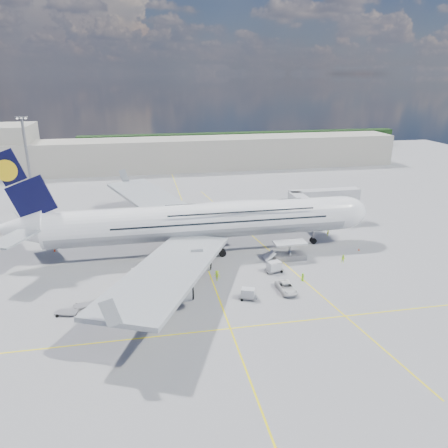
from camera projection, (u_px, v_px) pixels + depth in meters
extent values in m
plane|color=gray|center=(209.00, 271.00, 82.87)|extent=(300.00, 300.00, 0.00)
cube|color=#FBEB0D|center=(209.00, 271.00, 82.87)|extent=(0.25, 220.00, 0.01)
cube|color=#FBEB0D|center=(230.00, 328.00, 64.31)|extent=(120.00, 0.25, 0.01)
cube|color=#FBEB0D|center=(265.00, 247.00, 94.69)|extent=(14.16, 99.06, 0.01)
cylinder|color=white|center=(201.00, 221.00, 89.94)|extent=(62.00, 7.20, 7.20)
cylinder|color=#9EA0A5|center=(201.00, 222.00, 89.98)|extent=(60.76, 7.13, 7.13)
ellipsoid|color=white|center=(239.00, 210.00, 90.74)|extent=(36.00, 6.84, 3.76)
ellipsoid|color=white|center=(341.00, 212.00, 95.55)|extent=(11.52, 7.20, 7.20)
ellipsoid|color=black|center=(355.00, 209.00, 95.94)|extent=(3.84, 4.16, 1.44)
cone|color=white|center=(16.00, 229.00, 83.24)|extent=(10.00, 6.84, 6.84)
cube|color=black|center=(21.00, 183.00, 80.74)|extent=(11.02, 0.46, 14.61)
cylinder|color=yellow|center=(6.00, 170.00, 79.54)|extent=(4.00, 0.60, 4.00)
cube|color=#999EA3|center=(157.00, 202.00, 107.44)|extent=(25.49, 39.15, 3.35)
cube|color=#999EA3|center=(169.00, 270.00, 70.32)|extent=(25.49, 39.15, 3.35)
cylinder|color=#B7BABF|center=(181.00, 220.00, 102.16)|extent=(5.20, 3.50, 3.50)
cylinder|color=#B7BABF|center=(159.00, 208.00, 111.09)|extent=(5.20, 3.50, 3.50)
cylinder|color=#B7BABF|center=(194.00, 263.00, 78.97)|extent=(5.20, 3.50, 3.50)
cylinder|color=#B7BABF|center=(175.00, 292.00, 68.41)|extent=(5.20, 3.50, 3.50)
cylinder|color=gray|center=(313.00, 234.00, 95.96)|extent=(0.44, 0.44, 3.80)
cylinder|color=black|center=(313.00, 241.00, 96.47)|extent=(1.30, 0.90, 1.30)
cylinder|color=gray|center=(201.00, 242.00, 91.43)|extent=(0.56, 0.56, 3.80)
cylinder|color=black|center=(199.00, 243.00, 94.88)|extent=(1.50, 0.90, 1.50)
cube|color=#B7B7BC|center=(301.00, 202.00, 102.35)|extent=(3.00, 10.00, 2.60)
cube|color=#B7B7BC|center=(324.00, 195.00, 108.44)|extent=(18.00, 3.00, 2.60)
cylinder|color=gray|center=(303.00, 212.00, 106.65)|extent=(0.80, 0.80, 7.10)
cylinder|color=black|center=(303.00, 224.00, 107.66)|extent=(0.90, 0.80, 0.90)
cylinder|color=gray|center=(353.00, 207.00, 111.04)|extent=(1.00, 1.00, 7.10)
cube|color=gray|center=(352.00, 218.00, 112.07)|extent=(2.00, 2.00, 0.80)
cylinder|color=#B7B7BC|center=(307.00, 206.00, 98.82)|extent=(3.60, 3.60, 2.80)
cube|color=silver|center=(290.00, 243.00, 87.50)|extent=(6.50, 3.20, 0.35)
cube|color=gray|center=(289.00, 256.00, 88.46)|extent=(6.50, 3.20, 1.10)
cube|color=gray|center=(289.00, 249.00, 87.97)|extent=(0.22, 1.99, 3.00)
cylinder|color=black|center=(279.00, 260.00, 86.94)|extent=(0.70, 0.30, 0.70)
cube|color=silver|center=(269.00, 256.00, 87.56)|extent=(2.16, 2.60, 1.60)
cylinder|color=gray|center=(29.00, 168.00, 113.31)|extent=(0.70, 0.70, 25.00)
cube|color=gray|center=(21.00, 118.00, 109.17)|extent=(3.00, 0.40, 0.60)
cube|color=#B2AD9E|center=(170.00, 154.00, 169.07)|extent=(180.00, 16.00, 12.00)
cube|color=#193814|center=(243.00, 140.00, 218.73)|extent=(160.00, 6.00, 8.00)
cube|color=gray|center=(67.00, 312.00, 67.99)|extent=(3.63, 2.52, 0.20)
cylinder|color=black|center=(57.00, 316.00, 67.19)|extent=(0.48, 0.20, 0.48)
cylinder|color=black|center=(76.00, 310.00, 68.89)|extent=(0.48, 0.20, 0.48)
cube|color=gray|center=(171.00, 273.00, 81.53)|extent=(3.46, 2.43, 0.19)
cylinder|color=black|center=(165.00, 275.00, 80.76)|extent=(0.46, 0.19, 0.46)
cylinder|color=black|center=(178.00, 271.00, 82.38)|extent=(0.46, 0.19, 0.46)
cube|color=silver|center=(171.00, 269.00, 81.25)|extent=(2.63, 2.11, 1.57)
cube|color=gray|center=(136.00, 286.00, 76.33)|extent=(3.28, 1.85, 0.19)
cylinder|color=black|center=(129.00, 289.00, 75.55)|extent=(0.47, 0.19, 0.47)
cylinder|color=black|center=(144.00, 285.00, 77.20)|extent=(0.47, 0.19, 0.47)
cube|color=gray|center=(84.00, 305.00, 70.11)|extent=(3.54, 2.47, 0.19)
cylinder|color=black|center=(76.00, 308.00, 69.33)|extent=(0.47, 0.19, 0.47)
cylinder|color=black|center=(93.00, 303.00, 70.99)|extent=(0.47, 0.19, 0.47)
cube|color=gray|center=(274.00, 270.00, 82.60)|extent=(3.65, 2.57, 0.20)
cylinder|color=black|center=(268.00, 273.00, 81.79)|extent=(0.48, 0.20, 0.48)
cylinder|color=black|center=(279.00, 269.00, 83.50)|extent=(0.48, 0.20, 0.48)
cube|color=silver|center=(274.00, 266.00, 82.31)|extent=(2.77, 2.23, 1.65)
cube|color=gray|center=(248.00, 297.00, 72.68)|extent=(3.31, 2.56, 0.18)
cylinder|color=black|center=(242.00, 300.00, 71.96)|extent=(0.43, 0.18, 0.43)
cylinder|color=black|center=(254.00, 295.00, 73.48)|extent=(0.43, 0.18, 0.43)
cube|color=silver|center=(248.00, 293.00, 72.43)|extent=(2.55, 2.17, 1.47)
cube|color=silver|center=(141.00, 272.00, 80.67)|extent=(3.42, 1.99, 1.49)
cube|color=black|center=(140.00, 268.00, 80.37)|extent=(1.36, 1.55, 0.57)
cylinder|color=black|center=(134.00, 276.00, 80.02)|extent=(0.74, 0.29, 0.74)
cylinder|color=black|center=(147.00, 272.00, 81.61)|extent=(0.74, 0.29, 0.74)
cube|color=gray|center=(177.00, 224.00, 105.54)|extent=(7.70, 5.85, 2.25)
cube|color=silver|center=(173.00, 216.00, 104.70)|extent=(6.08, 5.04, 2.47)
cube|color=silver|center=(188.00, 219.00, 105.72)|extent=(3.01, 3.23, 1.80)
cube|color=black|center=(191.00, 218.00, 105.79)|extent=(1.22, 2.05, 1.01)
cylinder|color=black|center=(188.00, 227.00, 104.95)|extent=(1.24, 0.39, 1.24)
cylinder|color=black|center=(166.00, 225.00, 106.45)|extent=(1.24, 0.39, 1.24)
cube|color=#F6410C|center=(173.00, 219.00, 104.96)|extent=(6.15, 5.11, 0.56)
cube|color=gray|center=(148.00, 209.00, 118.35)|extent=(6.33, 4.11, 1.83)
cube|color=silver|center=(145.00, 203.00, 117.66)|extent=(4.91, 3.66, 2.01)
cube|color=silver|center=(156.00, 205.00, 118.49)|extent=(2.27, 2.54, 1.46)
cube|color=black|center=(159.00, 205.00, 118.55)|extent=(0.76, 1.76, 0.82)
cylinder|color=black|center=(156.00, 211.00, 117.87)|extent=(1.01, 0.32, 1.01)
cylinder|color=black|center=(140.00, 209.00, 119.09)|extent=(1.01, 0.32, 1.01)
imported|color=silver|center=(286.00, 287.00, 75.02)|extent=(2.82, 5.69, 1.55)
imported|color=#D4EB18|center=(328.00, 232.00, 100.96)|extent=(0.77, 0.76, 1.80)
imported|color=#BDFF1A|center=(343.00, 259.00, 86.37)|extent=(1.05, 1.01, 1.71)
imported|color=#BBF019|center=(157.00, 275.00, 79.74)|extent=(0.48, 0.97, 1.59)
imported|color=#AAFF1A|center=(303.00, 277.00, 78.83)|extent=(0.68, 0.85, 1.52)
imported|color=#B7E918|center=(217.00, 276.00, 78.89)|extent=(1.48, 1.18, 2.00)
cone|color=#F6410C|center=(359.00, 250.00, 92.60)|extent=(0.37, 0.37, 0.48)
cube|color=#F6410C|center=(359.00, 251.00, 92.67)|extent=(0.32, 0.32, 0.03)
cone|color=#F6410C|center=(178.00, 224.00, 108.19)|extent=(0.39, 0.39, 0.49)
cube|color=#F6410C|center=(178.00, 225.00, 108.27)|extent=(0.33, 0.33, 0.03)
cone|color=#F6410C|center=(130.00, 219.00, 112.05)|extent=(0.41, 0.41, 0.52)
cube|color=#F6410C|center=(130.00, 220.00, 112.13)|extent=(0.36, 0.36, 0.03)
cone|color=#F6410C|center=(133.00, 281.00, 78.69)|extent=(0.38, 0.38, 0.48)
cube|color=#F6410C|center=(134.00, 282.00, 78.77)|extent=(0.33, 0.33, 0.03)
cone|color=#F6410C|center=(147.00, 304.00, 70.48)|extent=(0.50, 0.50, 0.64)
cube|color=#F6410C|center=(147.00, 306.00, 70.57)|extent=(0.43, 0.43, 0.03)
cone|color=#F6410C|center=(55.00, 250.00, 92.21)|extent=(0.46, 0.46, 0.58)
cube|color=#F6410C|center=(55.00, 251.00, 92.30)|extent=(0.40, 0.40, 0.03)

